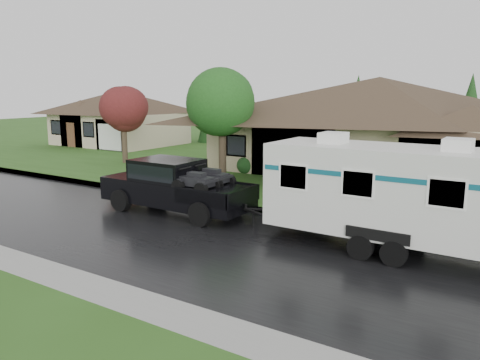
# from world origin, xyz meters

# --- Properties ---
(ground) EXTENTS (140.00, 140.00, 0.00)m
(ground) POSITION_xyz_m (0.00, 0.00, 0.00)
(ground) COLOR #2A5119
(ground) RESTS_ON ground
(road) EXTENTS (140.00, 8.00, 0.01)m
(road) POSITION_xyz_m (0.00, -2.00, 0.01)
(road) COLOR black
(road) RESTS_ON ground
(curb) EXTENTS (140.00, 0.50, 0.15)m
(curb) POSITION_xyz_m (0.00, 2.25, 0.07)
(curb) COLOR gray
(curb) RESTS_ON ground
(lawn) EXTENTS (140.00, 26.00, 0.15)m
(lawn) POSITION_xyz_m (0.00, 15.00, 0.07)
(lawn) COLOR #2A5119
(lawn) RESTS_ON ground
(house_main) EXTENTS (19.44, 10.80, 6.90)m
(house_main) POSITION_xyz_m (2.29, 13.84, 3.59)
(house_main) COLOR gray
(house_main) RESTS_ON lawn
(house_far) EXTENTS (10.80, 8.64, 5.80)m
(house_far) POSITION_xyz_m (-21.78, 15.85, 2.97)
(house_far) COLOR #C1B18F
(house_far) RESTS_ON lawn
(tree_left_green) EXTENTS (3.67, 3.67, 6.07)m
(tree_left_green) POSITION_xyz_m (-4.17, 6.63, 4.36)
(tree_left_green) COLOR #382B1E
(tree_left_green) RESTS_ON lawn
(tree_red) EXTENTS (3.00, 3.00, 4.97)m
(tree_red) POSITION_xyz_m (-13.30, 8.20, 3.59)
(tree_red) COLOR #382B1E
(tree_red) RESTS_ON lawn
(shrub_row) EXTENTS (13.60, 1.00, 1.00)m
(shrub_row) POSITION_xyz_m (2.00, 9.30, 0.65)
(shrub_row) COLOR #143814
(shrub_row) RESTS_ON lawn
(pickup_truck) EXTENTS (6.57, 2.49, 2.19)m
(pickup_truck) POSITION_xyz_m (-2.27, 0.35, 1.17)
(pickup_truck) COLOR black
(pickup_truck) RESTS_ON ground
(travel_trailer) EXTENTS (8.10, 2.84, 3.63)m
(travel_trailer) POSITION_xyz_m (6.55, 0.35, 1.93)
(travel_trailer) COLOR silver
(travel_trailer) RESTS_ON ground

